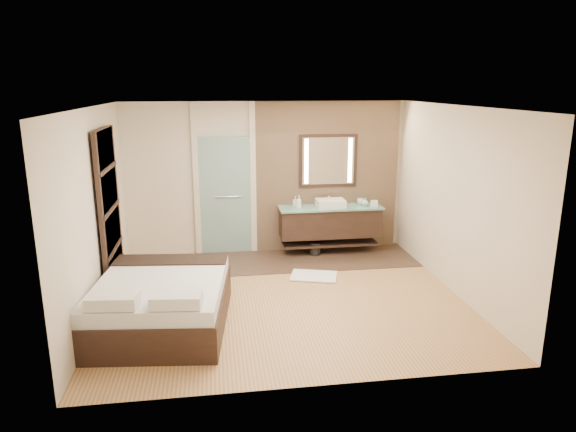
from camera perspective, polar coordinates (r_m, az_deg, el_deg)
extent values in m
plane|color=olive|center=(7.47, -0.43, -9.08)|extent=(5.00, 5.00, 0.00)
cube|color=#35291D|center=(9.03, 1.95, -4.81)|extent=(3.80, 1.30, 0.01)
cube|color=tan|center=(9.37, 4.38, 4.36)|extent=(2.60, 0.08, 2.70)
cube|color=black|center=(9.26, 4.67, -0.71)|extent=(1.80, 0.50, 0.50)
cube|color=black|center=(9.37, 4.63, -3.01)|extent=(1.71, 0.45, 0.04)
cube|color=#80C4B5|center=(9.18, 4.74, 0.95)|extent=(1.85, 0.55, 0.03)
cube|color=white|center=(9.16, 4.75, 1.44)|extent=(0.50, 0.38, 0.13)
cylinder|color=silver|center=(9.33, 4.49, 1.82)|extent=(0.03, 0.03, 0.18)
cylinder|color=silver|center=(9.28, 4.55, 2.25)|extent=(0.02, 0.10, 0.02)
cube|color=black|center=(9.27, 4.48, 6.13)|extent=(1.06, 0.03, 0.96)
cube|color=white|center=(9.26, 4.50, 6.12)|extent=(0.94, 0.01, 0.84)
cube|color=#FFF2BF|center=(9.17, 2.06, 6.08)|extent=(0.07, 0.01, 0.80)
cube|color=#FFF2BF|center=(9.35, 6.91, 6.14)|extent=(0.07, 0.01, 0.80)
cube|color=#BEF0EE|center=(9.20, -6.98, 2.20)|extent=(0.90, 0.05, 2.10)
cylinder|color=silver|center=(9.15, -6.65, 2.15)|extent=(0.45, 0.03, 0.03)
cube|color=beige|center=(9.15, -10.17, 3.93)|extent=(0.10, 0.08, 2.70)
cube|color=beige|center=(9.17, -3.90, 4.15)|extent=(0.10, 0.08, 2.70)
cube|color=black|center=(7.75, -19.19, 0.31)|extent=(0.06, 1.20, 2.40)
cube|color=beige|center=(7.97, -18.56, -5.48)|extent=(0.02, 1.06, 0.52)
cube|color=beige|center=(7.80, -18.90, -1.42)|extent=(0.02, 1.06, 0.52)
cube|color=beige|center=(7.67, -19.26, 2.81)|extent=(0.02, 1.06, 0.52)
cube|color=beige|center=(7.58, -19.63, 7.16)|extent=(0.02, 1.06, 0.52)
cube|color=black|center=(6.79, -13.82, -10.05)|extent=(1.79, 2.14, 0.44)
cube|color=silver|center=(6.67, -13.97, -7.65)|extent=(1.74, 2.09, 0.18)
cube|color=black|center=(7.32, -12.85, -4.82)|extent=(1.58, 0.61, 0.04)
cube|color=silver|center=(5.98, -18.90, -8.90)|extent=(0.57, 0.36, 0.14)
cube|color=silver|center=(5.82, -12.27, -9.09)|extent=(0.57, 0.36, 0.14)
cube|color=white|center=(8.24, 2.89, -6.66)|extent=(0.83, 0.69, 0.02)
cylinder|color=black|center=(9.22, 3.02, -3.67)|extent=(0.25, 0.25, 0.24)
cube|color=silver|center=(9.29, 9.55, 1.38)|extent=(0.15, 0.15, 0.10)
imported|color=white|center=(8.99, 1.23, 1.55)|extent=(0.10, 0.10, 0.23)
imported|color=#B2B2B2|center=(9.17, 0.83, 1.64)|extent=(0.10, 0.10, 0.17)
imported|color=#A5D0CC|center=(9.30, 8.55, 1.57)|extent=(0.14, 0.14, 0.14)
imported|color=white|center=(9.45, 8.07, 1.64)|extent=(0.16, 0.16, 0.10)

